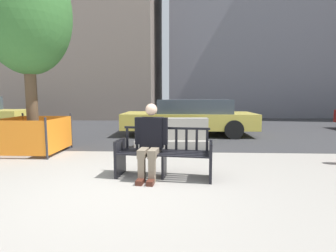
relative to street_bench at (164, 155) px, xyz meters
name	(u,v)px	position (x,y,z in m)	size (l,w,h in m)	color
ground_plane	(116,188)	(-0.72, -0.63, -0.40)	(200.00, 200.00, 0.00)	gray
street_asphalt	(160,125)	(-0.72, 8.07, -0.39)	(120.00, 12.00, 0.01)	#333335
street_bench	(164,155)	(0.00, 0.00, 0.00)	(1.74, 0.71, 0.88)	black
seated_person	(151,139)	(-0.24, -0.03, 0.29)	(0.59, 0.76, 1.31)	black
jersey_barrier_centre	(171,136)	(0.04, 2.61, -0.06)	(2.03, 0.77, 0.84)	#9E998E
street_tree	(26,14)	(-3.44, 1.84, 3.02)	(2.11, 2.11, 4.93)	brown
construction_fence	(34,134)	(-3.44, 1.84, 0.09)	(1.42, 1.42, 0.97)	#2D2D33
car_taxi_near	(190,117)	(0.64, 5.08, 0.28)	(4.78, 2.04, 1.31)	#DBC64C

